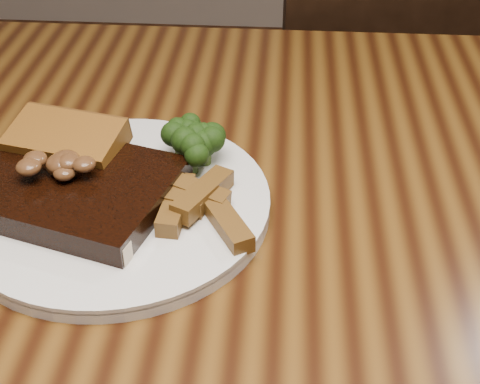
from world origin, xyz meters
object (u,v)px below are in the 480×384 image
object	(u,v)px
dining_table	(232,279)
steak	(71,189)
plate	(117,205)
potato_wedges	(198,207)
garlic_bread	(69,156)
chair_far	(383,99)

from	to	relation	value
dining_table	steak	world-z (taller)	steak
plate	steak	size ratio (longest dim) A/B	1.57
steak	potato_wedges	size ratio (longest dim) A/B	1.81
plate	steak	world-z (taller)	steak
plate	garlic_bread	bearing A→B (deg)	138.38
steak	potato_wedges	xyz separation A→B (m)	(0.13, -0.02, -0.00)
chair_far	steak	size ratio (longest dim) A/B	4.94
dining_table	garlic_bread	bearing A→B (deg)	164.83
plate	garlic_bread	size ratio (longest dim) A/B	2.61
plate	potato_wedges	size ratio (longest dim) A/B	2.83
chair_far	plate	size ratio (longest dim) A/B	3.15
dining_table	steak	bearing A→B (deg)	-176.14
steak	dining_table	bearing A→B (deg)	20.46
dining_table	chair_far	distance (m)	0.72
chair_far	potato_wedges	bearing A→B (deg)	59.43
plate	steak	xyz separation A→B (m)	(-0.04, -0.00, 0.02)
dining_table	steak	distance (m)	0.20
garlic_bread	plate	bearing A→B (deg)	-28.58
steak	potato_wedges	bearing A→B (deg)	8.94
steak	chair_far	bearing A→B (deg)	76.05
plate	garlic_bread	world-z (taller)	garlic_bread
plate	potato_wedges	bearing A→B (deg)	-13.57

